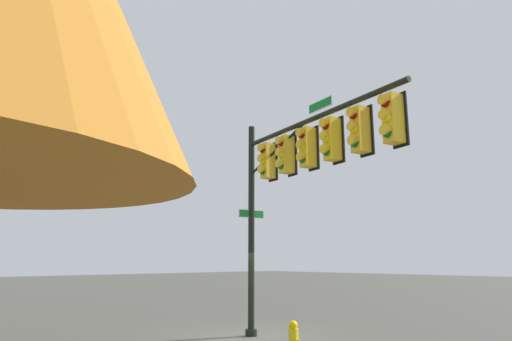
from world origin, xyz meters
TOP-DOWN VIEW (x-y plane):
  - ground_plane at (0.00, 0.00)m, footprint 120.00×120.00m
  - signal_pole_assembly at (2.73, -0.55)m, footprint 6.48×1.93m
  - fire_hydrant at (2.88, -1.24)m, footprint 0.33×0.24m

SIDE VIEW (x-z plane):
  - ground_plane at x=0.00m, z-range 0.00..0.00m
  - fire_hydrant at x=2.88m, z-range 0.00..0.83m
  - signal_pole_assembly at x=2.73m, z-range 1.63..8.26m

